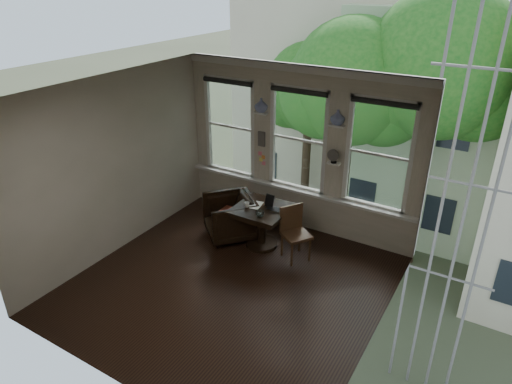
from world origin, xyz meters
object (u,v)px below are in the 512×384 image
Objects in this scene: side_chair_right at (296,235)px; laptop at (275,211)px; mug at (247,205)px; table at (262,227)px; armchair_left at (230,217)px.

laptop is (-0.43, 0.04, 0.30)m from side_chair_right.
laptop is 3.69× the size of mug.
mug reaches higher than table.
laptop is (0.91, 0.01, 0.37)m from armchair_left.
mug is (-0.23, -0.11, 0.42)m from table.
table is at bearing 118.72° from side_chair_right.
side_chair_right is 9.81× the size of mug.
table is 0.49m from mug.
armchair_left is 0.94× the size of side_chair_right.
table is 0.47m from laptop.
table is at bearing 43.73° from armchair_left.
mug reaches higher than armchair_left.
mug is at bearing -168.47° from laptop.
mug reaches higher than laptop.
laptop is 0.51m from mug.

